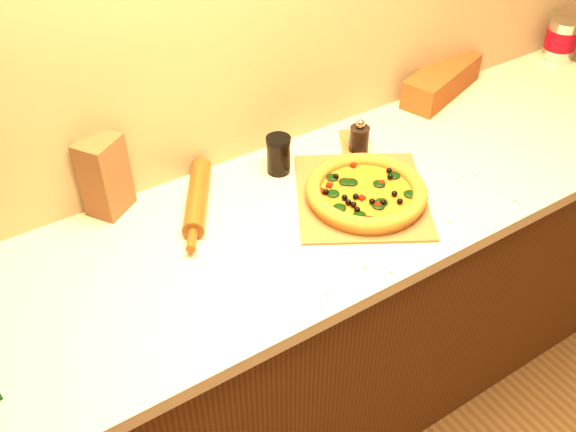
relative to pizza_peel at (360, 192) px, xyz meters
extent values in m
plane|color=#9E8460|center=(-0.24, 0.34, 0.45)|extent=(4.00, 0.00, 4.00)
cube|color=#42200E|center=(-0.24, 0.02, -0.47)|extent=(2.80, 0.65, 0.86)
cube|color=beige|center=(-0.24, 0.02, -0.02)|extent=(2.84, 0.68, 0.04)
cube|color=brown|center=(-0.01, -0.01, 0.00)|extent=(0.51, 0.52, 0.01)
cube|color=brown|center=(0.12, 0.21, 0.00)|extent=(0.13, 0.17, 0.01)
cylinder|color=gold|center=(-0.01, -0.03, 0.01)|extent=(0.32, 0.32, 0.02)
cylinder|color=orange|center=(-0.01, -0.03, 0.02)|extent=(0.26, 0.26, 0.01)
torus|color=#974A1B|center=(-0.01, -0.03, 0.03)|extent=(0.33, 0.33, 0.04)
ellipsoid|color=black|center=(0.04, 0.00, 0.03)|extent=(0.04, 0.04, 0.01)
sphere|color=black|center=(-0.05, -0.05, 0.04)|extent=(0.02, 0.02, 0.02)
cube|color=#920F05|center=(0.01, -0.08, 0.03)|extent=(0.02, 0.02, 0.01)
cylinder|color=black|center=(0.12, 0.17, 0.04)|extent=(0.06, 0.06, 0.09)
sphere|color=silver|center=(0.12, 0.17, 0.10)|extent=(0.03, 0.03, 0.03)
cylinder|color=#613410|center=(-0.41, 0.20, 0.02)|extent=(0.20, 0.28, 0.06)
cylinder|color=#613410|center=(-0.32, 0.35, 0.02)|extent=(0.06, 0.07, 0.02)
cylinder|color=#613410|center=(-0.50, 0.05, 0.02)|extent=(0.06, 0.07, 0.02)
cylinder|color=silver|center=(1.13, 0.25, 0.07)|extent=(0.11, 0.11, 0.16)
cylinder|color=maroon|center=(1.13, 0.25, 0.08)|extent=(0.12, 0.12, 0.07)
cube|color=brown|center=(0.58, 0.30, 0.05)|extent=(0.38, 0.23, 0.10)
cube|color=brown|center=(-0.61, 0.32, 0.11)|extent=(0.14, 0.13, 0.22)
cylinder|color=black|center=(-0.14, 0.21, 0.05)|extent=(0.07, 0.07, 0.10)
cylinder|color=black|center=(-0.14, 0.21, 0.11)|extent=(0.07, 0.07, 0.01)
camera|label=1|loc=(-0.94, -1.09, 1.11)|focal=40.00mm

